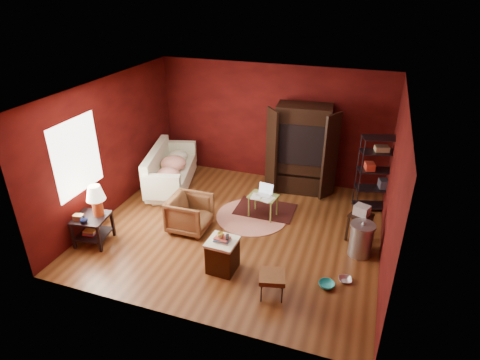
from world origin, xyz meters
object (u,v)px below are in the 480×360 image
(laptop_desk, at_px, (263,198))
(side_table, at_px, (94,209))
(wire_shelving, at_px, (379,171))
(tv_armoire, at_px, (302,148))
(sofa, at_px, (170,173))
(armchair, at_px, (190,212))
(hamper, at_px, (223,255))

(laptop_desk, bearing_deg, side_table, -136.85)
(wire_shelving, bearing_deg, tv_armoire, 152.29)
(sofa, xyz_separation_m, laptop_desk, (2.49, -0.57, 0.08))
(armchair, relative_size, tv_armoire, 0.38)
(armchair, height_order, hamper, armchair)
(laptop_desk, bearing_deg, wire_shelving, 34.61)
(armchair, relative_size, laptop_desk, 1.10)
(hamper, distance_m, laptop_desk, 1.90)
(sofa, bearing_deg, armchair, -164.64)
(sofa, bearing_deg, side_table, 150.40)
(laptop_desk, xyz_separation_m, tv_armoire, (0.48, 1.41, 0.63))
(sofa, relative_size, laptop_desk, 2.61)
(sofa, relative_size, armchair, 2.37)
(side_table, xyz_separation_m, wire_shelving, (4.89, 2.94, 0.22))
(tv_armoire, bearing_deg, sofa, -169.36)
(side_table, bearing_deg, tv_armoire, 45.84)
(sofa, bearing_deg, hamper, -161.01)
(side_table, relative_size, laptop_desk, 1.64)
(sofa, xyz_separation_m, hamper, (2.32, -2.47, -0.05))
(laptop_desk, distance_m, wire_shelving, 2.46)
(sofa, relative_size, side_table, 1.60)
(sofa, height_order, armchair, armchair)
(sofa, distance_m, tv_armoire, 3.16)
(armchair, height_order, laptop_desk, armchair)
(armchair, bearing_deg, laptop_desk, -53.32)
(wire_shelving, bearing_deg, laptop_desk, -169.99)
(hamper, bearing_deg, tv_armoire, 78.92)
(armchair, height_order, wire_shelving, wire_shelving)
(sofa, distance_m, hamper, 3.38)
(sofa, distance_m, armchair, 1.97)
(laptop_desk, relative_size, tv_armoire, 0.35)
(laptop_desk, height_order, wire_shelving, wire_shelving)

